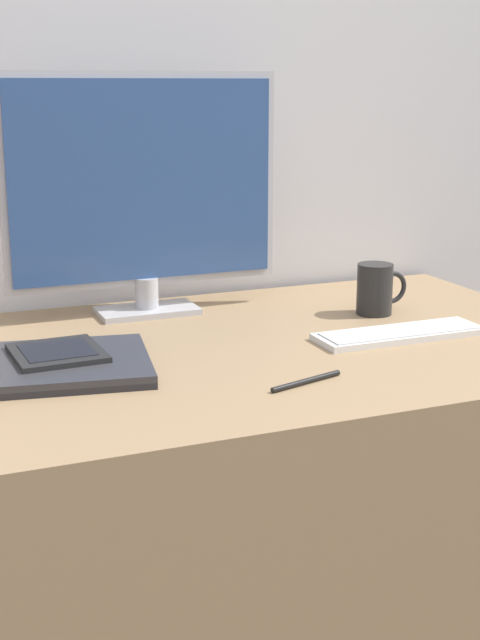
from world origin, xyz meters
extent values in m
cube|color=silver|center=(0.00, 0.58, 1.20)|extent=(3.60, 0.05, 2.40)
cube|color=#997A56|center=(0.00, 0.13, 0.37)|extent=(1.35, 0.80, 0.75)
cube|color=#B7B7BC|center=(-0.07, 0.41, 0.75)|extent=(0.20, 0.11, 0.01)
cylinder|color=#B7B7BC|center=(-0.07, 0.41, 0.79)|extent=(0.05, 0.05, 0.06)
cube|color=#B7B7BC|center=(-0.07, 0.42, 1.02)|extent=(0.56, 0.01, 0.42)
cube|color=#2D4C84|center=(-0.07, 0.41, 1.02)|extent=(0.53, 0.01, 0.39)
cube|color=silver|center=(0.31, 0.07, 0.75)|extent=(0.32, 0.10, 0.01)
cube|color=silver|center=(0.31, 0.06, 0.76)|extent=(0.30, 0.08, 0.00)
cube|color=#232328|center=(-0.31, 0.10, 0.75)|extent=(0.33, 0.29, 0.01)
cube|color=#333338|center=(-0.31, 0.10, 0.77)|extent=(0.33, 0.29, 0.01)
cube|color=black|center=(-0.31, 0.12, 0.78)|extent=(0.15, 0.16, 0.01)
cube|color=black|center=(-0.31, 0.12, 0.78)|extent=(0.12, 0.11, 0.00)
cylinder|color=black|center=(0.36, 0.23, 0.80)|extent=(0.07, 0.07, 0.10)
torus|color=black|center=(0.40, 0.23, 0.80)|extent=(0.07, 0.01, 0.07)
cylinder|color=black|center=(0.03, -0.11, 0.75)|extent=(0.14, 0.05, 0.01)
camera|label=1|loc=(-0.56, -1.28, 1.20)|focal=50.00mm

